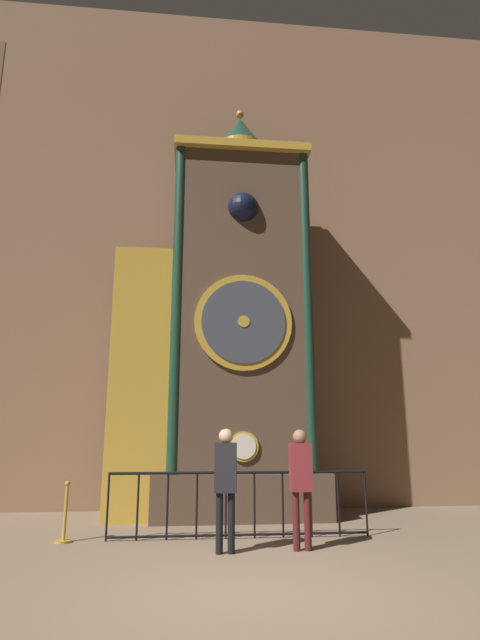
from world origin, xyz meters
TOP-DOWN VIEW (x-y plane):
  - ground_plane at (0.00, 0.00)m, footprint 28.00×28.00m
  - cathedral_back_wall at (-0.09, 6.62)m, footprint 24.00×0.32m
  - clock_tower at (-0.02, 5.13)m, footprint 4.72×1.81m
  - railing_fence at (0.15, 3.03)m, footprint 4.56×0.05m
  - visitor_near at (-0.19, 1.93)m, footprint 0.36×0.26m
  - visitor_far at (1.01, 2.01)m, footprint 0.34×0.23m
  - stanchion_post at (-2.80, 3.02)m, footprint 0.28×0.28m

SIDE VIEW (x-z plane):
  - ground_plane at x=0.00m, z-range 0.00..0.00m
  - stanchion_post at x=-2.80m, z-range -0.18..0.80m
  - railing_fence at x=0.15m, z-range 0.05..1.17m
  - visitor_far at x=1.01m, z-range 0.20..2.02m
  - visitor_near at x=-0.19m, z-range 0.20..2.03m
  - clock_tower at x=-0.02m, z-range -0.79..9.08m
  - cathedral_back_wall at x=-0.09m, z-range -0.01..13.94m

